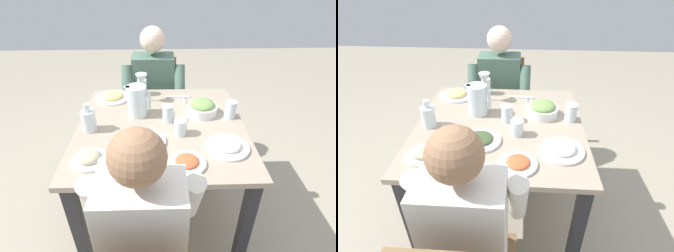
{
  "view_description": "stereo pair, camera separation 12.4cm",
  "coord_description": "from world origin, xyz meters",
  "views": [
    {
      "loc": [
        -0.0,
        -1.3,
        1.58
      ],
      "look_at": [
        0.04,
        -0.01,
        0.75
      ],
      "focal_mm": 28.11,
      "sensor_mm": 36.0,
      "label": 1
    },
    {
      "loc": [
        0.12,
        -1.3,
        1.58
      ],
      "look_at": [
        0.04,
        -0.01,
        0.75
      ],
      "focal_mm": 28.11,
      "sensor_mm": 36.0,
      "label": 2
    }
  ],
  "objects": [
    {
      "name": "dining_table",
      "position": [
        0.0,
        0.0,
        0.63
      ],
      "size": [
        0.98,
        0.98,
        0.75
      ],
      "color": "gray",
      "rests_on": "ground_plane"
    },
    {
      "name": "water_pitcher",
      "position": [
        -0.14,
        0.13,
        0.84
      ],
      "size": [
        0.16,
        0.12,
        0.19
      ],
      "color": "silver",
      "rests_on": "dining_table"
    },
    {
      "name": "plate_fries",
      "position": [
        -0.33,
        0.35,
        0.77
      ],
      "size": [
        0.23,
        0.23,
        0.05
      ],
      "color": "white",
      "rests_on": "dining_table"
    },
    {
      "name": "water_glass_near_left",
      "position": [
        0.11,
        -0.1,
        0.79
      ],
      "size": [
        0.07,
        0.07,
        0.09
      ],
      "primitive_type": "cylinder",
      "color": "silver",
      "rests_on": "dining_table"
    },
    {
      "name": "salad_bowl",
      "position": [
        0.26,
        0.13,
        0.79
      ],
      "size": [
        0.19,
        0.19,
        0.09
      ],
      "color": "white",
      "rests_on": "dining_table"
    },
    {
      "name": "plate_yoghurt",
      "position": [
        0.34,
        -0.23,
        0.77
      ],
      "size": [
        0.23,
        0.23,
        0.05
      ],
      "color": "white",
      "rests_on": "dining_table"
    },
    {
      "name": "ground_plane",
      "position": [
        0.0,
        0.0,
        0.0
      ],
      "size": [
        8.0,
        8.0,
        0.0
      ],
      "primitive_type": "plane",
      "color": "#9E937F"
    },
    {
      "name": "salt_shaker",
      "position": [
        0.16,
        0.26,
        0.78
      ],
      "size": [
        0.03,
        0.03,
        0.05
      ],
      "color": "white",
      "rests_on": "dining_table"
    },
    {
      "name": "plate_dolmas",
      "position": [
        -0.09,
        -0.17,
        0.76
      ],
      "size": [
        0.22,
        0.22,
        0.04
      ],
      "color": "white",
      "rests_on": "dining_table"
    },
    {
      "name": "water_glass_far_left",
      "position": [
        -0.13,
        0.41,
        0.8
      ],
      "size": [
        0.07,
        0.07,
        0.11
      ],
      "primitive_type": "cylinder",
      "color": "silver",
      "rests_on": "dining_table"
    },
    {
      "name": "oil_carafe",
      "position": [
        -0.4,
        -0.04,
        0.81
      ],
      "size": [
        0.08,
        0.08,
        0.16
      ],
      "color": "silver",
      "rests_on": "dining_table"
    },
    {
      "name": "knife_near",
      "position": [
        -0.25,
        -0.38,
        0.75
      ],
      "size": [
        0.19,
        0.05,
        0.01
      ],
      "primitive_type": "cube",
      "rotation": [
        0.0,
        0.0,
        0.15
      ],
      "color": "silver",
      "rests_on": "dining_table"
    },
    {
      "name": "diner_far",
      "position": [
        -0.05,
        0.58,
        0.63
      ],
      "size": [
        0.48,
        0.53,
        1.16
      ],
      "color": "#4C6B5B",
      "rests_on": "ground_plane"
    },
    {
      "name": "wine_glass",
      "position": [
        -0.12,
        0.3,
        0.89
      ],
      "size": [
        0.08,
        0.08,
        0.2
      ],
      "color": "silver",
      "rests_on": "dining_table"
    },
    {
      "name": "fork_near",
      "position": [
        0.12,
        0.36,
        0.75
      ],
      "size": [
        0.17,
        0.04,
        0.01
      ],
      "primitive_type": "cube",
      "rotation": [
        0.0,
        0.0,
        -0.06
      ],
      "color": "silver",
      "rests_on": "dining_table"
    },
    {
      "name": "water_glass_by_pitcher",
      "position": [
        -0.24,
        -0.44,
        0.8
      ],
      "size": [
        0.07,
        0.07,
        0.1
      ],
      "primitive_type": "cylinder",
      "color": "silver",
      "rests_on": "dining_table"
    },
    {
      "name": "plate_beans",
      "position": [
        -0.35,
        -0.31,
        0.77
      ],
      "size": [
        0.18,
        0.18,
        0.05
      ],
      "color": "white",
      "rests_on": "dining_table"
    },
    {
      "name": "plate_rice_curry",
      "position": [
        0.12,
        -0.35,
        0.76
      ],
      "size": [
        0.18,
        0.18,
        0.04
      ],
      "color": "white",
      "rests_on": "dining_table"
    },
    {
      "name": "water_glass_near_right",
      "position": [
        0.04,
        0.05,
        0.8
      ],
      "size": [
        0.07,
        0.07,
        0.1
      ],
      "primitive_type": "cylinder",
      "color": "silver",
      "rests_on": "dining_table"
    },
    {
      "name": "diner_near",
      "position": [
        -0.08,
        -0.58,
        0.63
      ],
      "size": [
        0.48,
        0.53,
        1.16
      ],
      "color": "silver",
      "rests_on": "ground_plane"
    },
    {
      "name": "water_glass_far_right",
      "position": [
        0.42,
        0.08,
        0.8
      ],
      "size": [
        0.07,
        0.07,
        0.11
      ],
      "primitive_type": "cylinder",
      "color": "silver",
      "rests_on": "dining_table"
    },
    {
      "name": "chair_far",
      "position": [
        -0.05,
        0.79,
        0.49
      ],
      "size": [
        0.4,
        0.4,
        0.87
      ],
      "color": "olive",
      "rests_on": "ground_plane"
    }
  ]
}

